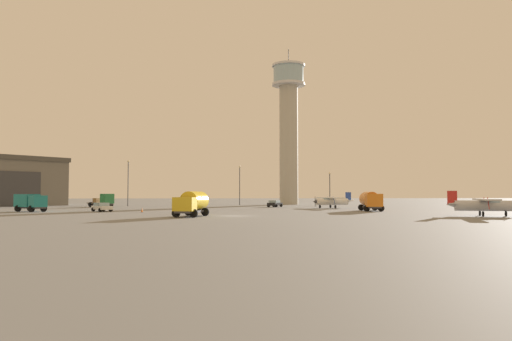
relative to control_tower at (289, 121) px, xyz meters
The scene contains 15 objects.
ground_plane 64.66m from the control_tower, 105.94° to the right, with size 400.00×400.00×0.00m, color slate.
control_tower is the anchor object (origin of this frame).
airplane_white 35.74m from the control_tower, 83.60° to the right, with size 7.98×10.20×3.00m.
airplane_silver 66.72m from the control_tower, 77.51° to the right, with size 8.20×10.37×3.12m.
truck_box_teal 66.16m from the control_tower, 137.84° to the right, with size 5.66×5.20×2.67m.
truck_fuel_tanker_yellow 66.52m from the control_tower, 110.00° to the right, with size 4.41×6.67×3.04m.
truck_fuel_tanker_orange 48.57m from the control_tower, 82.53° to the right, with size 3.66×6.54×3.04m.
truck_flatbed_green 49.21m from the control_tower, 155.38° to the right, with size 5.98×5.60×2.69m.
car_black 30.06m from the control_tower, 106.79° to the right, with size 3.62×4.54×1.37m.
car_white 59.46m from the control_tower, 130.30° to the right, with size 3.87×4.65×1.37m.
light_post_west 42.05m from the control_tower, 161.81° to the right, with size 0.44×0.44×9.97m.
light_post_east 20.42m from the control_tower, 159.13° to the right, with size 0.44×0.44×9.31m.
light_post_north 22.21m from the control_tower, 62.21° to the right, with size 0.44×0.44×7.51m.
traffic_cone_near_left 58.36m from the control_tower, 122.87° to the right, with size 0.36×0.36×0.66m.
traffic_cone_near_right 61.78m from the control_tower, 114.69° to the right, with size 0.36×0.36×0.56m.
Camera 1 is at (-2.84, -59.98, 2.83)m, focal length 33.80 mm.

